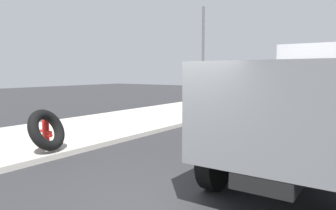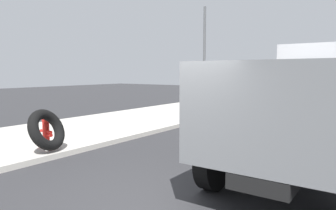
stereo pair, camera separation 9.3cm
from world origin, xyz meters
The scene contains 6 objects.
ground_plane centered at (0.00, 0.00, 0.00)m, with size 80.00×80.00×0.00m, color #2D2D30.
fire_hydrant centered at (0.68, 4.87, 0.61)m, with size 0.21×0.48×0.86m.
loose_tire centered at (0.38, 4.37, 0.73)m, with size 1.15×1.15×0.27m, color black.
dump_truck_gray centered at (3.38, -1.48, 1.61)m, with size 7.02×2.84×3.00m.
dump_truck_orange centered at (15.98, 0.94, 1.61)m, with size 7.06×2.93×3.00m.
street_light_pole centered at (9.13, 4.58, 2.73)m, with size 0.12×0.12×5.17m, color #595B5E.
Camera 1 is at (-4.48, -2.90, 2.24)m, focal length 33.94 mm.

